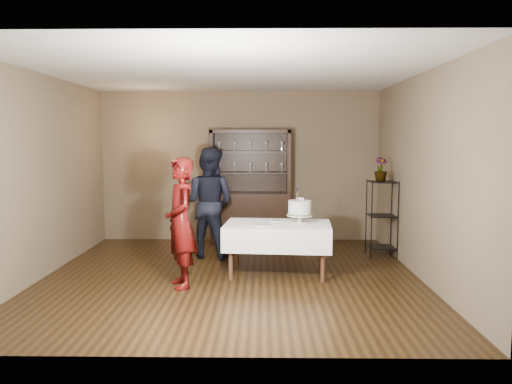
# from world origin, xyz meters

# --- Properties ---
(floor) EXTENTS (5.00, 5.00, 0.00)m
(floor) POSITION_xyz_m (0.00, 0.00, 0.00)
(floor) COLOR black
(floor) RESTS_ON ground
(ceiling) EXTENTS (5.00, 5.00, 0.00)m
(ceiling) POSITION_xyz_m (0.00, 0.00, 2.70)
(ceiling) COLOR silver
(ceiling) RESTS_ON back_wall
(back_wall) EXTENTS (5.00, 0.02, 2.70)m
(back_wall) POSITION_xyz_m (0.00, 2.50, 1.35)
(back_wall) COLOR brown
(back_wall) RESTS_ON floor
(wall_left) EXTENTS (0.02, 5.00, 2.70)m
(wall_left) POSITION_xyz_m (-2.50, 0.00, 1.35)
(wall_left) COLOR brown
(wall_left) RESTS_ON floor
(wall_right) EXTENTS (0.02, 5.00, 2.70)m
(wall_right) POSITION_xyz_m (2.50, 0.00, 1.35)
(wall_right) COLOR brown
(wall_right) RESTS_ON floor
(china_hutch) EXTENTS (1.40, 0.48, 2.00)m
(china_hutch) POSITION_xyz_m (0.20, 2.25, 0.66)
(china_hutch) COLOR black
(china_hutch) RESTS_ON floor
(plant_etagere) EXTENTS (0.42, 0.42, 1.20)m
(plant_etagere) POSITION_xyz_m (2.28, 1.20, 0.65)
(plant_etagere) COLOR black
(plant_etagere) RESTS_ON floor
(cake_table) EXTENTS (1.48, 0.98, 0.70)m
(cake_table) POSITION_xyz_m (0.62, 0.11, 0.54)
(cake_table) COLOR white
(cake_table) RESTS_ON floor
(woman) EXTENTS (0.58, 0.69, 1.62)m
(woman) POSITION_xyz_m (-0.59, -0.46, 0.81)
(woman) COLOR #3A0508
(woman) RESTS_ON floor
(man) EXTENTS (1.00, 0.89, 1.71)m
(man) POSITION_xyz_m (-0.42, 1.14, 0.85)
(man) COLOR black
(man) RESTS_ON floor
(cake) EXTENTS (0.41, 0.41, 0.48)m
(cake) POSITION_xyz_m (0.92, 0.16, 0.90)
(cake) COLOR white
(cake) RESTS_ON cake_table
(plate_near) EXTENTS (0.24, 0.24, 0.01)m
(plate_near) POSITION_xyz_m (0.43, -0.06, 0.71)
(plate_near) COLOR white
(plate_near) RESTS_ON cake_table
(plate_far) EXTENTS (0.21, 0.21, 0.01)m
(plate_far) POSITION_xyz_m (0.61, 0.31, 0.71)
(plate_far) COLOR white
(plate_far) RESTS_ON cake_table
(potted_plant) EXTENTS (0.26, 0.26, 0.37)m
(potted_plant) POSITION_xyz_m (2.24, 1.19, 1.37)
(potted_plant) COLOR #4A6630
(potted_plant) RESTS_ON plant_etagere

